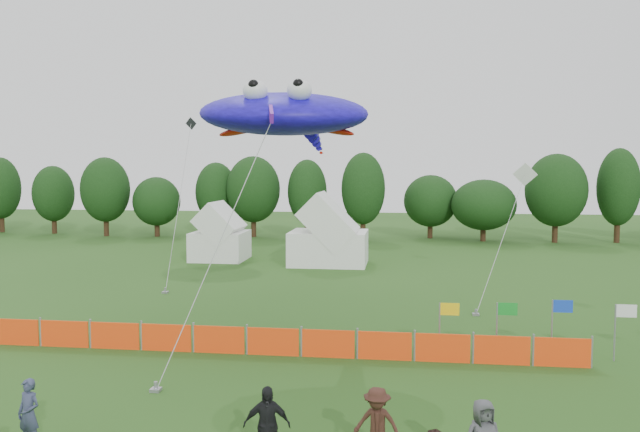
# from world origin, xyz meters

# --- Properties ---
(treeline) EXTENTS (104.57, 8.78, 8.36)m
(treeline) POSITION_xyz_m (1.61, 44.93, 4.18)
(treeline) COLOR #382314
(treeline) RESTS_ON ground
(tent_left) EXTENTS (3.85, 3.85, 3.40)m
(tent_left) POSITION_xyz_m (-10.58, 30.21, 1.72)
(tent_left) COLOR white
(tent_left) RESTS_ON ground
(tent_right) EXTENTS (5.39, 4.32, 3.81)m
(tent_right) POSITION_xyz_m (-2.45, 29.13, 1.92)
(tent_right) COLOR white
(tent_right) RESTS_ON ground
(barrier_fence) EXTENTS (21.90, 0.06, 1.00)m
(barrier_fence) POSITION_xyz_m (-1.96, 7.84, 0.50)
(barrier_fence) COLOR #FF420E
(barrier_fence) RESTS_ON ground
(flag_row) EXTENTS (10.73, 0.59, 2.26)m
(flag_row) POSITION_xyz_m (9.25, 9.00, 1.37)
(flag_row) COLOR gray
(flag_row) RESTS_ON ground
(spectator_a) EXTENTS (0.70, 0.55, 1.70)m
(spectator_a) POSITION_xyz_m (-6.23, -0.24, 0.85)
(spectator_a) COLOR #343B57
(spectator_a) RESTS_ON ground
(spectator_c) EXTENTS (1.22, 0.85, 1.73)m
(spectator_c) POSITION_xyz_m (2.09, 0.20, 0.87)
(spectator_c) COLOR #3A1F17
(spectator_c) RESTS_ON ground
(spectator_d) EXTENTS (1.13, 0.61, 1.83)m
(spectator_d) POSITION_xyz_m (-0.38, -0.31, 0.92)
(spectator_d) COLOR black
(spectator_d) RESTS_ON ground
(stingray_kite) EXTENTS (7.25, 14.48, 9.93)m
(stingray_kite) POSITION_xyz_m (-1.79, 10.09, 8.75)
(stingray_kite) COLOR #2210ED
(stingray_kite) RESTS_ON ground
(small_kite_white) EXTENTS (4.34, 8.31, 7.04)m
(small_kite_white) POSITION_xyz_m (8.66, 21.01, 4.81)
(small_kite_white) COLOR white
(small_kite_white) RESTS_ON ground
(small_kite_dark) EXTENTS (3.14, 12.19, 10.38)m
(small_kite_dark) POSITION_xyz_m (-11.51, 25.08, 5.90)
(small_kite_dark) COLOR black
(small_kite_dark) RESTS_ON ground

